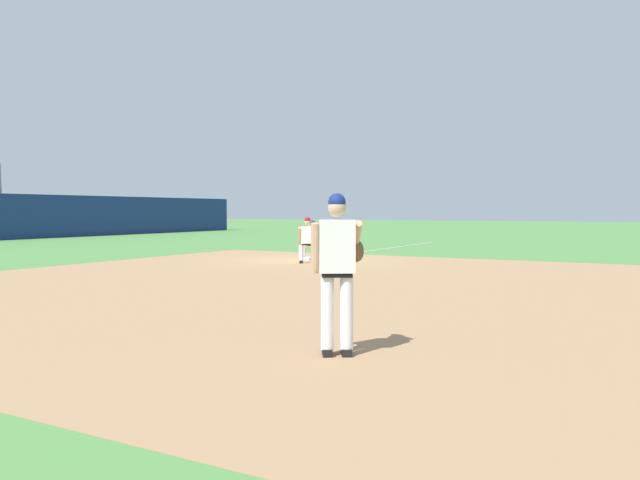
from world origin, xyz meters
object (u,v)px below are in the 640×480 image
at_px(baseball, 323,274).
at_px(first_base_bag, 307,259).
at_px(first_baseman, 313,238).
at_px(baserunner, 307,238).
at_px(pitcher, 338,264).

bearing_deg(baseball, first_base_bag, 34.97).
xyz_separation_m(first_baseman, baserunner, (-1.30, -0.54, 0.06)).
distance_m(baseball, first_baseman, 5.10).
relative_size(first_base_bag, baseball, 5.14).
xyz_separation_m(first_base_bag, pitcher, (-11.73, -7.26, 1.01)).
bearing_deg(pitcher, first_baseman, 30.83).
bearing_deg(baserunner, pitcher, -148.24).
relative_size(first_base_bag, baserunner, 0.26).
relative_size(first_baseman, baserunner, 0.92).
height_order(first_base_bag, baserunner, baserunner).
bearing_deg(first_base_bag, baseball, -145.03).
distance_m(first_base_bag, pitcher, 13.83).
distance_m(first_baseman, baserunner, 1.41).
height_order(baseball, baserunner, baserunner).
relative_size(baseball, baserunner, 0.05).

